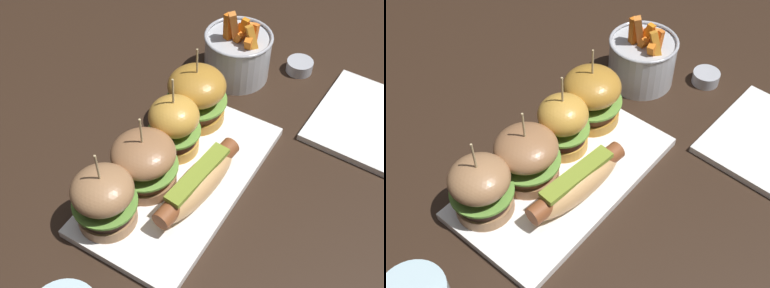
# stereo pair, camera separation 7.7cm
# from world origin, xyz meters

# --- Properties ---
(ground_plane) EXTENTS (3.00, 3.00, 0.00)m
(ground_plane) POSITION_xyz_m (0.00, 0.00, 0.00)
(ground_plane) COLOR black
(platter_main) EXTENTS (0.35, 0.19, 0.01)m
(platter_main) POSITION_xyz_m (0.00, 0.00, 0.01)
(platter_main) COLOR white
(platter_main) RESTS_ON ground
(hot_dog) EXTENTS (0.18, 0.06, 0.05)m
(hot_dog) POSITION_xyz_m (-0.02, -0.04, 0.04)
(hot_dog) COLOR #E1A768
(hot_dog) RESTS_ON platter_main
(slider_far_left) EXTENTS (0.09, 0.09, 0.14)m
(slider_far_left) POSITION_xyz_m (-0.12, 0.05, 0.06)
(slider_far_left) COLOR #A1734B
(slider_far_left) RESTS_ON platter_main
(slider_center_left) EXTENTS (0.10, 0.10, 0.14)m
(slider_center_left) POSITION_xyz_m (-0.04, 0.04, 0.06)
(slider_center_left) COLOR #996843
(slider_center_left) RESTS_ON platter_main
(slider_center_right) EXTENTS (0.08, 0.08, 0.14)m
(slider_center_right) POSITION_xyz_m (0.05, 0.04, 0.06)
(slider_center_right) COLOR gold
(slider_center_right) RESTS_ON platter_main
(slider_far_right) EXTENTS (0.10, 0.10, 0.14)m
(slider_far_right) POSITION_xyz_m (0.12, 0.04, 0.06)
(slider_far_right) COLOR #B57C2C
(slider_far_right) RESTS_ON platter_main
(fries_bucket) EXTENTS (0.13, 0.13, 0.14)m
(fries_bucket) POSITION_xyz_m (0.28, 0.05, 0.05)
(fries_bucket) COLOR #B7BABF
(fries_bucket) RESTS_ON ground
(sauce_ramekin) EXTENTS (0.05, 0.05, 0.02)m
(sauce_ramekin) POSITION_xyz_m (0.35, -0.05, 0.01)
(sauce_ramekin) COLOR #A8AAB2
(sauce_ramekin) RESTS_ON ground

